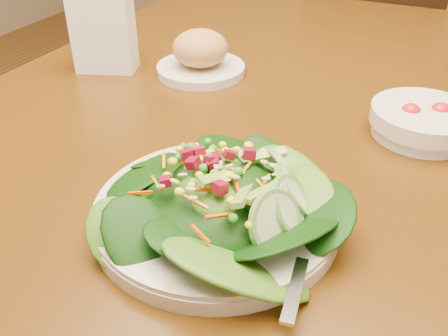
{
  "coord_description": "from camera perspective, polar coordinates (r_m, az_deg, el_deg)",
  "views": [
    {
      "loc": [
        0.26,
        -0.67,
        1.1
      ],
      "look_at": [
        0.08,
        -0.26,
        0.81
      ],
      "focal_mm": 40.0,
      "sensor_mm": 36.0,
      "label": 1
    }
  ],
  "objects": [
    {
      "name": "dining_table",
      "position": [
        0.85,
        2.67,
        1.05
      ],
      "size": [
        0.9,
        1.4,
        0.75
      ],
      "color": "#432608",
      "rests_on": "ground_plane"
    },
    {
      "name": "chair_far",
      "position": [
        1.9,
        15.31,
        14.67
      ],
      "size": [
        0.6,
        0.6,
        1.0
      ],
      "rotation": [
        0.0,
        0.0,
        3.51
      ],
      "color": "black",
      "rests_on": "ground_plane"
    },
    {
      "name": "salad_plate",
      "position": [
        0.53,
        0.01,
        -3.91
      ],
      "size": [
        0.27,
        0.27,
        0.08
      ],
      "rotation": [
        0.0,
        0.0,
        -0.05
      ],
      "color": "silver",
      "rests_on": "dining_table"
    },
    {
      "name": "bread_plate",
      "position": [
        0.91,
        -2.71,
        12.63
      ],
      "size": [
        0.16,
        0.16,
        0.08
      ],
      "color": "silver",
      "rests_on": "dining_table"
    },
    {
      "name": "tomato_bowl",
      "position": [
        0.76,
        21.79,
        4.97
      ],
      "size": [
        0.15,
        0.15,
        0.05
      ],
      "color": "silver",
      "rests_on": "dining_table"
    },
    {
      "name": "napkin_holder",
      "position": [
        0.94,
        -13.62,
        15.01
      ],
      "size": [
        0.12,
        0.09,
        0.14
      ],
      "rotation": [
        0.0,
        0.0,
        0.35
      ],
      "color": "white",
      "rests_on": "dining_table"
    }
  ]
}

